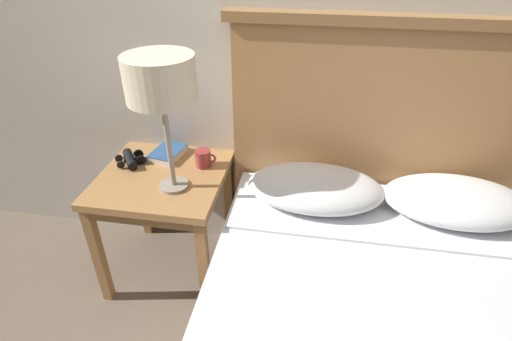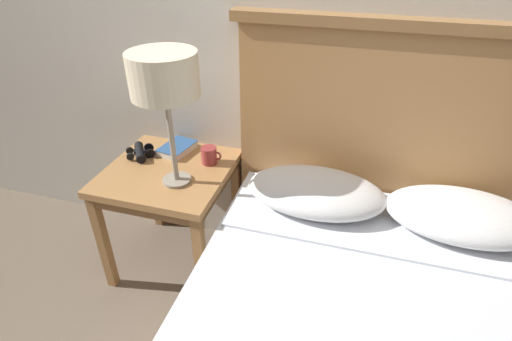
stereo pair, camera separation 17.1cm
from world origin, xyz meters
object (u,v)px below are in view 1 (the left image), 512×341
object	(u,v)px
binoculars_pair	(130,159)
coffee_mug	(203,158)
book_on_nightstand	(168,153)
nightstand	(164,188)
table_lamp	(160,81)

from	to	relation	value
binoculars_pair	coffee_mug	world-z (taller)	coffee_mug
book_on_nightstand	nightstand	bearing A→B (deg)	-79.52
nightstand	binoculars_pair	world-z (taller)	binoculars_pair
book_on_nightstand	coffee_mug	distance (m)	0.22
table_lamp	coffee_mug	distance (m)	0.49
binoculars_pair	nightstand	bearing A→B (deg)	-21.24
nightstand	book_on_nightstand	world-z (taller)	book_on_nightstand
nightstand	coffee_mug	size ratio (longest dim) A/B	5.79
table_lamp	coffee_mug	xyz separation A→B (m)	(0.08, 0.19, -0.44)
binoculars_pair	coffee_mug	size ratio (longest dim) A/B	1.52
binoculars_pair	coffee_mug	xyz separation A→B (m)	(0.36, 0.03, 0.02)
coffee_mug	book_on_nightstand	bearing A→B (deg)	163.32
binoculars_pair	table_lamp	bearing A→B (deg)	-29.72
table_lamp	book_on_nightstand	bearing A→B (deg)	115.71
nightstand	binoculars_pair	xyz separation A→B (m)	(-0.19, 0.07, 0.10)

